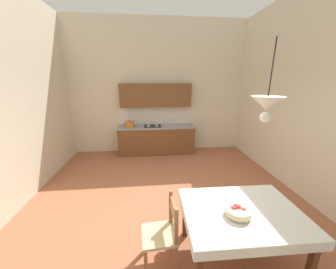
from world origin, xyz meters
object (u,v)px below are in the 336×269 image
object	(u,v)px
fruit_bowl	(238,211)
pendant_lamp	(267,104)
dining_table	(241,218)
kitchen_cabinetry	(156,127)
dining_chair_tv_side	(162,234)

from	to	relation	value
fruit_bowl	pendant_lamp	world-z (taller)	pendant_lamp
dining_table	fruit_bowl	world-z (taller)	fruit_bowl
kitchen_cabinetry	pendant_lamp	world-z (taller)	pendant_lamp
kitchen_cabinetry	dining_table	distance (m)	4.06
kitchen_cabinetry	dining_chair_tv_side	size ratio (longest dim) A/B	2.57
dining_chair_tv_side	pendant_lamp	world-z (taller)	pendant_lamp
dining_table	dining_chair_tv_side	xyz separation A→B (m)	(-0.99, 0.05, -0.20)
fruit_bowl	pendant_lamp	size ratio (longest dim) A/B	0.37
kitchen_cabinetry	fruit_bowl	bearing A→B (deg)	-78.83
kitchen_cabinetry	fruit_bowl	size ratio (longest dim) A/B	7.98
kitchen_cabinetry	dining_table	size ratio (longest dim) A/B	1.64
dining_chair_tv_side	fruit_bowl	size ratio (longest dim) A/B	3.10
dining_table	pendant_lamp	distance (m)	1.43
fruit_bowl	pendant_lamp	distance (m)	1.26
fruit_bowl	dining_table	bearing A→B (deg)	38.22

